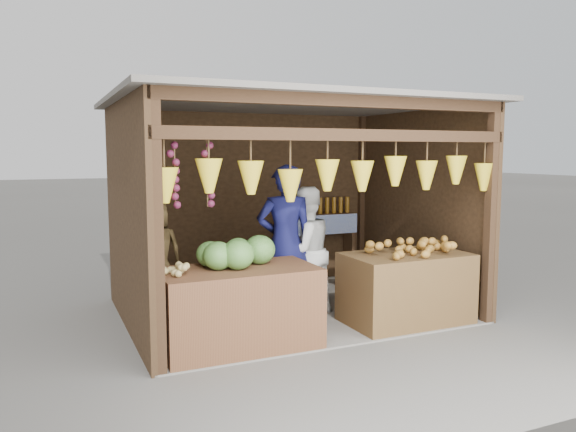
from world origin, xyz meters
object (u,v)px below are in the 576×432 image
at_px(counter_left, 239,309).
at_px(man_standing, 285,243).
at_px(counter_right, 406,288).
at_px(woman_standing, 304,251).
at_px(vendor_seated, 157,251).

height_order(counter_left, man_standing, man_standing).
xyz_separation_m(counter_left, counter_right, (2.10, 0.02, -0.00)).
height_order(woman_standing, vendor_seated, woman_standing).
xyz_separation_m(man_standing, woman_standing, (0.31, 0.11, -0.14)).
bearing_deg(vendor_seated, counter_left, 114.75).
bearing_deg(man_standing, counter_left, 56.82).
distance_m(woman_standing, vendor_seated, 1.78).
relative_size(counter_right, woman_standing, 0.90).
distance_m(counter_left, counter_right, 2.10).
distance_m(counter_left, woman_standing, 1.48).
bearing_deg(counter_left, vendor_seated, 116.31).
bearing_deg(man_standing, vendor_seated, -1.92).
bearing_deg(vendor_seated, woman_standing, 166.79).
height_order(counter_right, vendor_seated, vendor_seated).
relative_size(counter_right, man_standing, 0.77).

